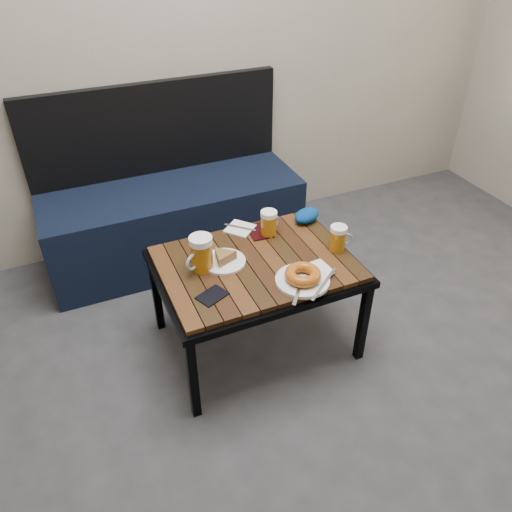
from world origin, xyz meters
name	(u,v)px	position (x,y,z in m)	size (l,w,h in m)	color
ground	(391,502)	(0.00, 0.00, 0.00)	(4.00, 4.00, 0.00)	#2D2D30
bench	(173,214)	(-0.26, 1.76, 0.27)	(1.40, 0.50, 0.95)	black
cafe_table	(256,270)	(-0.12, 0.91, 0.43)	(0.84, 0.62, 0.47)	black
beer_mug_left	(201,253)	(-0.34, 0.95, 0.55)	(0.15, 0.12, 0.15)	#A8640D
beer_mug_centre	(269,223)	(0.02, 1.08, 0.53)	(0.11, 0.09, 0.12)	#A8640D
beer_mug_right	(338,238)	(0.24, 0.85, 0.53)	(0.11, 0.08, 0.12)	#A8640D
plate_pie	(224,259)	(-0.25, 0.96, 0.49)	(0.18, 0.18, 0.05)	white
plate_bagel	(303,277)	(0.00, 0.71, 0.50)	(0.27, 0.25, 0.06)	white
napkin_left	(240,229)	(-0.08, 1.17, 0.48)	(0.17, 0.17, 0.01)	white
napkin_right	(315,270)	(0.08, 0.75, 0.48)	(0.14, 0.12, 0.01)	white
passport_navy	(212,296)	(-0.36, 0.77, 0.47)	(0.08, 0.11, 0.01)	black
passport_burgundy	(259,231)	(-0.01, 1.11, 0.48)	(0.10, 0.14, 0.01)	black
knit_pouch	(307,215)	(0.23, 1.11, 0.50)	(0.14, 0.09, 0.06)	#040979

